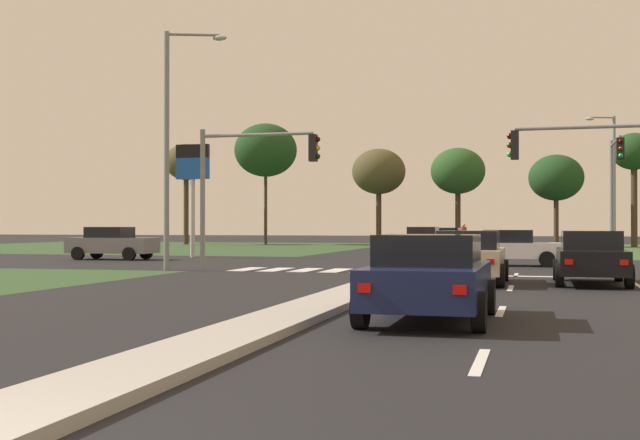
# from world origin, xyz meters

# --- Properties ---
(ground_plane) EXTENTS (200.00, 200.00, 0.00)m
(ground_plane) POSITION_xyz_m (0.00, 30.00, 0.00)
(ground_plane) COLOR black
(grass_verge_far_left) EXTENTS (35.00, 35.00, 0.01)m
(grass_verge_far_left) POSITION_xyz_m (-25.50, 54.50, 0.00)
(grass_verge_far_left) COLOR #2D4C28
(grass_verge_far_left) RESTS_ON ground
(median_island_near) EXTENTS (1.20, 22.00, 0.14)m
(median_island_near) POSITION_xyz_m (0.00, 11.00, 0.07)
(median_island_near) COLOR #ADA89E
(median_island_near) RESTS_ON ground
(median_island_far) EXTENTS (1.20, 36.00, 0.14)m
(median_island_far) POSITION_xyz_m (0.00, 55.00, 0.07)
(median_island_far) COLOR #ADA89E
(median_island_far) RESTS_ON ground
(lane_dash_near) EXTENTS (0.14, 2.00, 0.01)m
(lane_dash_near) POSITION_xyz_m (3.50, 5.76, 0.01)
(lane_dash_near) COLOR silver
(lane_dash_near) RESTS_ON ground
(lane_dash_second) EXTENTS (0.14, 2.00, 0.01)m
(lane_dash_second) POSITION_xyz_m (3.50, 11.76, 0.01)
(lane_dash_second) COLOR silver
(lane_dash_second) RESTS_ON ground
(lane_dash_third) EXTENTS (0.14, 2.00, 0.01)m
(lane_dash_third) POSITION_xyz_m (3.50, 17.76, 0.01)
(lane_dash_third) COLOR silver
(lane_dash_third) RESTS_ON ground
(lane_dash_fourth) EXTENTS (0.14, 2.00, 0.01)m
(lane_dash_fourth) POSITION_xyz_m (3.50, 23.76, 0.01)
(lane_dash_fourth) COLOR silver
(lane_dash_fourth) RESTS_ON ground
(stop_bar_near) EXTENTS (6.40, 0.50, 0.01)m
(stop_bar_near) POSITION_xyz_m (3.80, 23.00, 0.01)
(stop_bar_near) COLOR silver
(stop_bar_near) RESTS_ON ground
(crosswalk_bar_near) EXTENTS (0.70, 2.80, 0.01)m
(crosswalk_bar_near) POSITION_xyz_m (-6.40, 24.80, 0.01)
(crosswalk_bar_near) COLOR silver
(crosswalk_bar_near) RESTS_ON ground
(crosswalk_bar_second) EXTENTS (0.70, 2.80, 0.01)m
(crosswalk_bar_second) POSITION_xyz_m (-5.25, 24.80, 0.01)
(crosswalk_bar_second) COLOR silver
(crosswalk_bar_second) RESTS_ON ground
(crosswalk_bar_third) EXTENTS (0.70, 2.80, 0.01)m
(crosswalk_bar_third) POSITION_xyz_m (-4.10, 24.80, 0.01)
(crosswalk_bar_third) COLOR silver
(crosswalk_bar_third) RESTS_ON ground
(crosswalk_bar_fourth) EXTENTS (0.70, 2.80, 0.01)m
(crosswalk_bar_fourth) POSITION_xyz_m (-2.95, 24.80, 0.01)
(crosswalk_bar_fourth) COLOR silver
(crosswalk_bar_fourth) RESTS_ON ground
(crosswalk_bar_fifth) EXTENTS (0.70, 2.80, 0.01)m
(crosswalk_bar_fifth) POSITION_xyz_m (-1.80, 24.80, 0.01)
(crosswalk_bar_fifth) COLOR silver
(crosswalk_bar_fifth) RESTS_ON ground
(crosswalk_bar_sixth) EXTENTS (0.70, 2.80, 0.01)m
(crosswalk_bar_sixth) POSITION_xyz_m (-0.65, 24.80, 0.01)
(crosswalk_bar_sixth) COLOR silver
(crosswalk_bar_sixth) RESTS_ON ground
(crosswalk_bar_seventh) EXTENTS (0.70, 2.80, 0.01)m
(crosswalk_bar_seventh) POSITION_xyz_m (0.50, 24.80, 0.01)
(crosswalk_bar_seventh) COLOR silver
(crosswalk_bar_seventh) RESTS_ON ground
(car_red_near) EXTENTS (2.09, 4.32, 1.58)m
(car_red_near) POSITION_xyz_m (-2.29, 43.64, 0.81)
(car_red_near) COLOR #A31919
(car_red_near) RESTS_ON ground
(car_navy_second) EXTENTS (2.08, 4.22, 1.49)m
(car_navy_second) POSITION_xyz_m (2.38, 9.78, 0.76)
(car_navy_second) COLOR #161E47
(car_navy_second) RESTS_ON ground
(car_teal_third) EXTENTS (2.05, 4.49, 1.50)m
(car_teal_third) POSITION_xyz_m (-2.42, 59.38, 0.77)
(car_teal_third) COLOR #19565B
(car_teal_third) RESTS_ON ground
(car_grey_fourth) EXTENTS (4.27, 1.94, 1.59)m
(car_grey_fourth) POSITION_xyz_m (-15.75, 31.43, 0.81)
(car_grey_fourth) COLOR slate
(car_grey_fourth) RESTS_ON ground
(car_beige_fifth) EXTENTS (2.08, 4.26, 1.50)m
(car_beige_fifth) POSITION_xyz_m (2.31, 19.23, 0.77)
(car_beige_fifth) COLOR #BCAD8E
(car_beige_fifth) RESTS_ON ground
(car_black_sixth) EXTENTS (1.97, 4.56, 1.50)m
(car_black_sixth) POSITION_xyz_m (5.63, 19.84, 0.77)
(car_black_sixth) COLOR black
(car_black_sixth) RESTS_ON ground
(car_white_seventh) EXTENTS (4.32, 2.07, 1.47)m
(car_white_seventh) POSITION_xyz_m (3.15, 30.14, 0.76)
(car_white_seventh) COLOR silver
(car_white_seventh) RESTS_ON ground
(traffic_signal_far_right) EXTENTS (0.32, 4.53, 5.68)m
(traffic_signal_far_right) POSITION_xyz_m (7.60, 34.99, 3.90)
(traffic_signal_far_right) COLOR gray
(traffic_signal_far_right) RESTS_ON ground
(traffic_signal_near_right) EXTENTS (4.48, 0.32, 5.08)m
(traffic_signal_near_right) POSITION_xyz_m (5.91, 23.40, 3.51)
(traffic_signal_near_right) COLOR gray
(traffic_signal_near_right) RESTS_ON ground
(traffic_signal_near_left) EXTENTS (4.53, 0.32, 5.15)m
(traffic_signal_near_left) POSITION_xyz_m (-5.90, 23.40, 3.56)
(traffic_signal_near_left) COLOR gray
(traffic_signal_near_left) RESTS_ON ground
(street_lamp_second) EXTENTS (2.20, 0.89, 8.80)m
(street_lamp_second) POSITION_xyz_m (-8.80, 23.37, 4.93)
(street_lamp_second) COLOR gray
(street_lamp_second) RESTS_ON ground
(street_lamp_third) EXTENTS (1.89, 0.80, 8.69)m
(street_lamp_third) POSITION_xyz_m (8.84, 51.14, 4.85)
(street_lamp_third) COLOR gray
(street_lamp_third) RESTS_ON ground
(pedestrian_at_median) EXTENTS (0.34, 0.34, 1.64)m
(pedestrian_at_median) POSITION_xyz_m (0.23, 41.79, 1.13)
(pedestrian_at_median) COLOR #9E8966
(pedestrian_at_median) RESTS_ON median_island_far
(fuel_price_totem) EXTENTS (1.80, 0.24, 5.87)m
(fuel_price_totem) POSITION_xyz_m (-13.10, 35.02, 4.29)
(fuel_price_totem) COLOR silver
(fuel_price_totem) RESTS_ON ground
(treeline_near) EXTENTS (3.76, 3.76, 8.89)m
(treeline_near) POSITION_xyz_m (-25.78, 62.47, 7.18)
(treeline_near) COLOR #423323
(treeline_near) RESTS_ON ground
(treeline_second) EXTENTS (5.55, 5.55, 10.71)m
(treeline_second) POSITION_xyz_m (-19.05, 64.45, 8.34)
(treeline_second) COLOR #423323
(treeline_second) RESTS_ON ground
(treeline_third) EXTENTS (4.59, 4.59, 8.26)m
(treeline_third) POSITION_xyz_m (-8.91, 64.70, 6.26)
(treeline_third) COLOR #423323
(treeline_third) RESTS_ON ground
(treeline_fourth) EXTENTS (4.53, 4.53, 8.16)m
(treeline_fourth) POSITION_xyz_m (-2.18, 64.65, 6.19)
(treeline_fourth) COLOR #423323
(treeline_fourth) RESTS_ON ground
(treeline_fifth) EXTENTS (4.23, 4.23, 7.20)m
(treeline_fifth) POSITION_xyz_m (5.65, 61.93, 5.37)
(treeline_fifth) COLOR #423323
(treeline_fifth) RESTS_ON ground
(treeline_seventh) EXTENTS (3.34, 3.34, 8.78)m
(treeline_seventh) POSITION_xyz_m (11.41, 62.46, 7.18)
(treeline_seventh) COLOR #423323
(treeline_seventh) RESTS_ON ground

